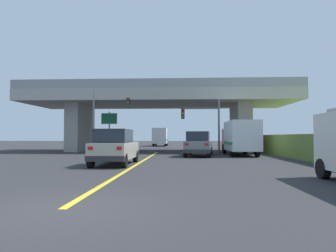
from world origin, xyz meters
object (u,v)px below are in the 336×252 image
(suv_lead, at_px, (115,147))
(traffic_signal_farside, at_px, (105,113))
(suv_crossing, at_px, (199,144))
(semi_truck_distant, at_px, (160,137))
(box_truck, at_px, (240,137))
(highway_sign, at_px, (109,122))
(traffic_signal_nearside, at_px, (205,120))

(suv_lead, distance_m, traffic_signal_farside, 12.47)
(suv_lead, bearing_deg, suv_crossing, 56.19)
(suv_lead, distance_m, semi_truck_distant, 34.39)
(traffic_signal_farside, bearing_deg, box_truck, -10.21)
(suv_crossing, height_order, traffic_signal_farside, traffic_signal_farside)
(box_truck, xyz_separation_m, highway_sign, (-12.81, 5.29, 1.60))
(box_truck, relative_size, traffic_signal_nearside, 1.36)
(suv_crossing, height_order, box_truck, box_truck)
(box_truck, bearing_deg, suv_crossing, -155.76)
(traffic_signal_nearside, xyz_separation_m, highway_sign, (-9.94, 3.49, -0.02))
(traffic_signal_nearside, bearing_deg, traffic_signal_farside, 177.41)
(highway_sign, bearing_deg, semi_truck_distant, 78.66)
(suv_lead, bearing_deg, highway_sign, 105.32)
(semi_truck_distant, bearing_deg, suv_lead, -89.92)
(suv_lead, relative_size, highway_sign, 1.12)
(box_truck, bearing_deg, semi_truck_distant, 109.46)
(traffic_signal_nearside, bearing_deg, suv_lead, -118.03)
(suv_lead, bearing_deg, box_truck, 46.72)
(suv_lead, distance_m, box_truck, 12.85)
(traffic_signal_nearside, xyz_separation_m, traffic_signal_farside, (-9.55, 0.43, 0.70))
(highway_sign, bearing_deg, traffic_signal_nearside, -19.33)
(box_truck, distance_m, highway_sign, 13.95)
(semi_truck_distant, bearing_deg, traffic_signal_farside, -98.89)
(suv_lead, distance_m, highway_sign, 15.33)
(box_truck, height_order, traffic_signal_farside, traffic_signal_farside)
(suv_lead, xyz_separation_m, suv_crossing, (5.16, 7.70, 0.00))
(suv_crossing, distance_m, box_truck, 4.03)
(box_truck, bearing_deg, suv_lead, -133.28)
(suv_crossing, distance_m, traffic_signal_farside, 10.01)
(box_truck, distance_m, semi_truck_distant, 26.56)
(highway_sign, relative_size, semi_truck_distant, 0.66)
(suv_crossing, distance_m, highway_sign, 11.69)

